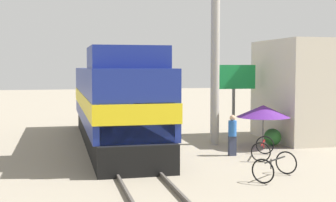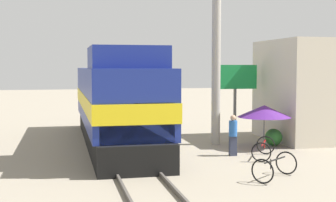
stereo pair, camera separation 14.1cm
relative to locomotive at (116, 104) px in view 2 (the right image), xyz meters
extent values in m
plane|color=gray|center=(0.00, -3.45, -1.94)|extent=(120.00, 120.00, 0.00)
cube|color=#4C4742|center=(-0.72, -3.45, -1.86)|extent=(0.08, 34.65, 0.15)
cube|color=#4C4742|center=(0.72, -3.45, -1.86)|extent=(0.08, 34.65, 0.15)
cube|color=black|center=(0.00, 0.38, -1.41)|extent=(2.76, 14.07, 1.05)
cube|color=navy|center=(0.00, 0.38, 0.39)|extent=(3.00, 13.50, 2.55)
cube|color=yellow|center=(0.00, 0.38, 0.13)|extent=(3.04, 13.64, 0.70)
cube|color=yellow|center=(0.00, -5.39, -0.18)|extent=(2.55, 1.97, 1.40)
cube|color=navy|center=(0.00, -3.84, 2.07)|extent=(2.82, 3.09, 0.82)
cylinder|color=#9E998E|center=(4.60, -0.83, 2.44)|extent=(0.41, 0.41, 8.76)
cylinder|color=#4C4C4C|center=(6.42, -2.25, -1.03)|extent=(0.05, 0.05, 1.81)
cone|color=#4C1E72|center=(6.42, -2.25, -0.27)|extent=(2.40, 2.40, 0.54)
cube|color=#595959|center=(6.26, 1.00, -0.67)|extent=(0.12, 0.12, 2.53)
cube|color=#198C3F|center=(6.26, 1.00, 1.21)|extent=(2.35, 0.08, 1.24)
sphere|color=#2D722D|center=(7.11, -1.79, -1.54)|extent=(0.80, 0.80, 0.80)
cube|color=#2D3347|center=(4.39, -3.69, -1.53)|extent=(0.30, 0.20, 0.81)
cylinder|color=#2659A5|center=(4.39, -3.69, -0.81)|extent=(0.34, 0.34, 0.64)
sphere|color=tan|center=(4.39, -3.69, -0.37)|extent=(0.24, 0.24, 0.24)
torus|color=black|center=(5.85, -3.69, -1.55)|extent=(0.69, 0.43, 0.77)
torus|color=black|center=(4.98, -5.17, -1.55)|extent=(0.69, 0.43, 0.77)
cube|color=#A51919|center=(5.42, -4.43, -1.33)|extent=(0.77, 1.28, 0.04)
cylinder|color=#A51919|center=(5.57, -4.17, -1.42)|extent=(0.04, 0.04, 0.32)
torus|color=black|center=(3.64, -8.28, -1.54)|extent=(0.52, 0.66, 0.79)
torus|color=black|center=(4.96, -7.28, -1.54)|extent=(0.52, 0.66, 0.79)
cube|color=black|center=(4.30, -7.78, -1.31)|extent=(1.15, 0.89, 0.04)
cylinder|color=black|center=(4.07, -7.96, -1.40)|extent=(0.04, 0.04, 0.33)
cube|color=beige|center=(10.25, -0.42, 0.56)|extent=(5.20, 4.88, 4.99)
camera|label=1|loc=(-2.58, -21.65, 1.71)|focal=50.00mm
camera|label=2|loc=(-2.45, -21.68, 1.71)|focal=50.00mm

